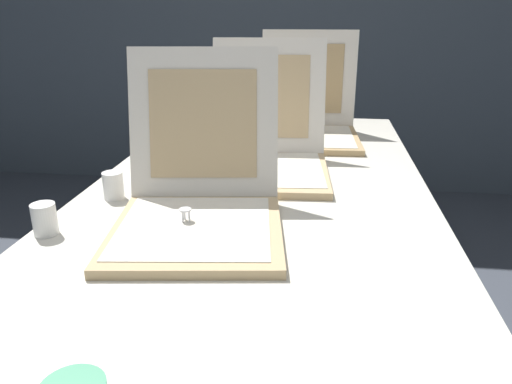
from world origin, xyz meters
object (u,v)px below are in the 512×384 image
at_px(cup_white_near_left, 45,219).
at_px(pizza_box_middle, 266,154).
at_px(cup_white_far, 195,144).
at_px(table, 256,208).
at_px(cup_white_near_center, 113,186).
at_px(pizza_box_back, 308,125).
at_px(pizza_box_front, 198,204).

bearing_deg(cup_white_near_left, pizza_box_middle, 49.55).
xyz_separation_m(pizza_box_middle, cup_white_far, (-0.27, 0.15, -0.02)).
relative_size(table, pizza_box_middle, 4.00).
bearing_deg(cup_white_near_center, pizza_box_middle, 37.23).
distance_m(table, cup_white_far, 0.44).
bearing_deg(pizza_box_back, cup_white_near_left, -124.22).
distance_m(table, pizza_box_middle, 0.22).
distance_m(table, pizza_box_front, 0.28).
height_order(cup_white_near_center, cup_white_far, same).
xyz_separation_m(cup_white_near_center, cup_white_near_left, (-0.06, -0.23, 0.00)).
height_order(pizza_box_front, cup_white_near_center, pizza_box_front).
relative_size(pizza_box_middle, cup_white_far, 6.88).
distance_m(pizza_box_front, cup_white_far, 0.61).
xyz_separation_m(pizza_box_front, cup_white_near_left, (-0.34, -0.09, -0.02)).
xyz_separation_m(table, pizza_box_middle, (0.01, 0.19, 0.10)).
bearing_deg(cup_white_near_center, pizza_box_front, -28.07).
distance_m(table, cup_white_near_left, 0.56).
distance_m(cup_white_near_center, cup_white_near_left, 0.24).
bearing_deg(cup_white_near_left, table, 36.81).
bearing_deg(pizza_box_front, cup_white_far, 97.23).
bearing_deg(cup_white_far, pizza_box_back, 34.79).
bearing_deg(cup_white_near_left, pizza_box_back, 59.05).
xyz_separation_m(pizza_box_middle, cup_white_near_left, (-0.45, -0.53, -0.02)).
bearing_deg(pizza_box_back, cup_white_near_center, -128.48).
relative_size(table, cup_white_far, 27.50).
bearing_deg(pizza_box_front, cup_white_near_left, -173.08).
xyz_separation_m(pizza_box_front, cup_white_far, (-0.16, 0.59, -0.02)).
relative_size(pizza_box_front, cup_white_near_center, 7.06).
relative_size(table, pizza_box_back, 4.83).
xyz_separation_m(cup_white_near_left, cup_white_far, (0.18, 0.68, 0.00)).
distance_m(pizza_box_front, pizza_box_middle, 0.45).
relative_size(pizza_box_middle, cup_white_near_left, 6.88).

